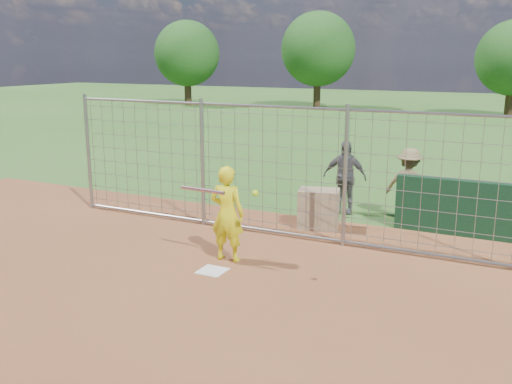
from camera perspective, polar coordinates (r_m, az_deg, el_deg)
The scene contains 10 objects.
ground at distance 9.55m, azimuth -3.77°, elevation -7.55°, with size 100.00×100.00×0.00m, color #2D591E.
infield_dirt at distance 7.34m, azimuth -15.92°, elevation -14.81°, with size 18.00×18.00×0.00m, color brown.
home_plate at distance 9.39m, azimuth -4.38°, elevation -7.88°, with size 0.43×0.43×0.02m, color silver.
dugout_wall at distance 11.71m, azimuth 20.07°, elevation -1.55°, with size 2.60×0.20×1.10m, color #11381E.
batter at distance 9.62m, azimuth -2.90°, elevation -2.19°, with size 0.60×0.40×1.65m, color yellow.
bystander_b at distance 12.74m, azimuth 8.84°, elevation 1.51°, with size 0.96×0.40×1.63m, color #515055.
bystander_c at distance 12.51m, azimuth 15.02°, elevation 0.77°, with size 1.00×0.57×1.54m, color olive.
equipment_bin at distance 11.62m, azimuth 6.27°, elevation -1.68°, with size 0.80×0.55×0.80m, color tan.
equipment_in_play at distance 9.34m, azimuth -4.16°, elevation 0.13°, with size 1.53×0.24×0.17m.
backstop_fence at distance 10.91m, azimuth 1.37°, elevation 2.04°, with size 9.08×0.08×2.60m.
Camera 1 is at (4.49, -7.70, 3.42)m, focal length 40.00 mm.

